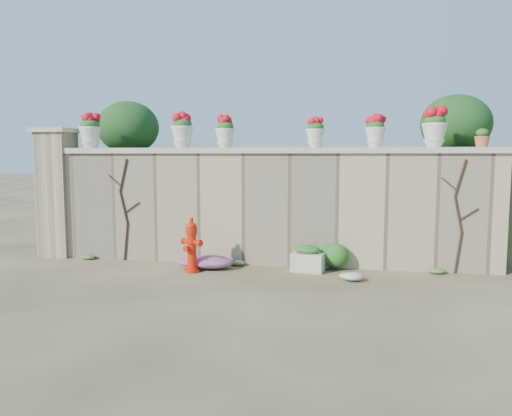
% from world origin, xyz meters
% --- Properties ---
extents(ground, '(80.00, 80.00, 0.00)m').
position_xyz_m(ground, '(0.00, 0.00, 0.00)').
color(ground, '#483B24').
rests_on(ground, ground).
extents(stone_wall, '(8.00, 0.40, 2.00)m').
position_xyz_m(stone_wall, '(0.00, 1.80, 1.00)').
color(stone_wall, tan).
rests_on(stone_wall, ground).
extents(wall_cap, '(8.10, 0.52, 0.10)m').
position_xyz_m(wall_cap, '(0.00, 1.80, 2.05)').
color(wall_cap, beige).
rests_on(wall_cap, stone_wall).
extents(gate_pillar, '(0.72, 0.72, 2.48)m').
position_xyz_m(gate_pillar, '(-4.15, 1.80, 1.26)').
color(gate_pillar, tan).
rests_on(gate_pillar, ground).
extents(raised_fill, '(9.00, 6.00, 2.00)m').
position_xyz_m(raised_fill, '(0.00, 5.00, 1.00)').
color(raised_fill, '#384C23').
rests_on(raised_fill, ground).
extents(back_shrub_left, '(1.30, 1.30, 1.10)m').
position_xyz_m(back_shrub_left, '(-3.20, 3.00, 2.55)').
color(back_shrub_left, '#143814').
rests_on(back_shrub_left, raised_fill).
extents(back_shrub_right, '(1.30, 1.30, 1.10)m').
position_xyz_m(back_shrub_right, '(3.40, 3.00, 2.55)').
color(back_shrub_right, '#143814').
rests_on(back_shrub_right, raised_fill).
extents(vine_left, '(0.60, 0.04, 1.91)m').
position_xyz_m(vine_left, '(-2.67, 1.58, 0.99)').
color(vine_left, black).
rests_on(vine_left, ground).
extents(vine_right, '(0.60, 0.04, 1.91)m').
position_xyz_m(vine_right, '(3.23, 1.58, 0.99)').
color(vine_right, black).
rests_on(vine_right, ground).
extents(fire_hydrant, '(0.40, 0.28, 0.92)m').
position_xyz_m(fire_hydrant, '(-1.16, 0.90, 0.47)').
color(fire_hydrant, red).
rests_on(fire_hydrant, ground).
extents(planter_box, '(0.59, 0.41, 0.45)m').
position_xyz_m(planter_box, '(0.77, 1.29, 0.21)').
color(planter_box, beige).
rests_on(planter_box, ground).
extents(green_shrub, '(0.60, 0.54, 0.57)m').
position_xyz_m(green_shrub, '(1.20, 1.55, 0.28)').
color(green_shrub, '#1E5119').
rests_on(green_shrub, ground).
extents(magenta_clump, '(1.01, 0.68, 0.27)m').
position_xyz_m(magenta_clump, '(-1.02, 1.19, 0.14)').
color(magenta_clump, '#C226AF').
rests_on(magenta_clump, ground).
extents(white_flowers, '(0.46, 0.37, 0.17)m').
position_xyz_m(white_flowers, '(1.52, 0.80, 0.08)').
color(white_flowers, white).
rests_on(white_flowers, ground).
extents(urn_pot_0, '(0.41, 0.41, 0.65)m').
position_xyz_m(urn_pot_0, '(-3.43, 1.80, 2.42)').
color(urn_pot_0, beige).
rests_on(urn_pot_0, wall_cap).
extents(urn_pot_1, '(0.41, 0.41, 0.64)m').
position_xyz_m(urn_pot_1, '(-1.60, 1.80, 2.42)').
color(urn_pot_1, beige).
rests_on(urn_pot_1, wall_cap).
extents(urn_pot_2, '(0.36, 0.36, 0.56)m').
position_xyz_m(urn_pot_2, '(-0.79, 1.80, 2.38)').
color(urn_pot_2, beige).
rests_on(urn_pot_2, wall_cap).
extents(urn_pot_3, '(0.33, 0.33, 0.52)m').
position_xyz_m(urn_pot_3, '(0.84, 1.80, 2.36)').
color(urn_pot_3, beige).
rests_on(urn_pot_3, wall_cap).
extents(urn_pot_4, '(0.35, 0.35, 0.55)m').
position_xyz_m(urn_pot_4, '(1.86, 1.80, 2.37)').
color(urn_pot_4, beige).
rests_on(urn_pot_4, wall_cap).
extents(urn_pot_5, '(0.41, 0.41, 0.65)m').
position_xyz_m(urn_pot_5, '(2.82, 1.80, 2.42)').
color(urn_pot_5, beige).
rests_on(urn_pot_5, wall_cap).
extents(terracotta_pot, '(0.25, 0.25, 0.30)m').
position_xyz_m(terracotta_pot, '(3.58, 1.80, 2.24)').
color(terracotta_pot, '#AC5B34').
rests_on(terracotta_pot, wall_cap).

